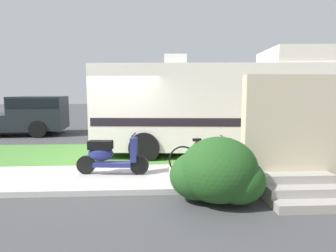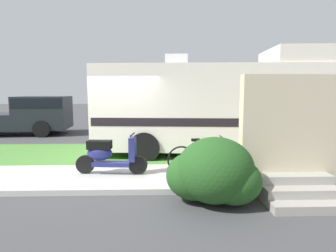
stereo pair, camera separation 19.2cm
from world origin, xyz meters
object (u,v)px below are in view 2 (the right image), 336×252
object	(u,v)px
bicycle	(203,158)
pickup_truck_near	(26,114)
motorhome_rv	(213,106)
bottle_green	(307,172)
scooter	(109,155)

from	to	relation	value
bicycle	pickup_truck_near	distance (m)	10.47
motorhome_rv	bottle_green	xyz separation A→B (m)	(1.66, -2.91, -1.37)
scooter	bicycle	xyz separation A→B (m)	(2.25, -0.06, -0.08)
motorhome_rv	bicycle	world-z (taller)	motorhome_rv
pickup_truck_near	bottle_green	distance (m)	12.46
scooter	bicycle	distance (m)	2.25
scooter	pickup_truck_near	distance (m)	8.97
scooter	bicycle	size ratio (longest dim) A/B	1.00
bottle_green	motorhome_rv	bearing A→B (deg)	119.66
pickup_truck_near	bottle_green	xyz separation A→B (m)	(9.78, -7.68, -0.74)
bicycle	pickup_truck_near	bearing A→B (deg)	135.14
motorhome_rv	pickup_truck_near	xyz separation A→B (m)	(-8.12, 4.77, -0.63)
scooter	motorhome_rv	bearing A→B (deg)	40.72
scooter	pickup_truck_near	size ratio (longest dim) A/B	0.32
bicycle	bottle_green	distance (m)	2.40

